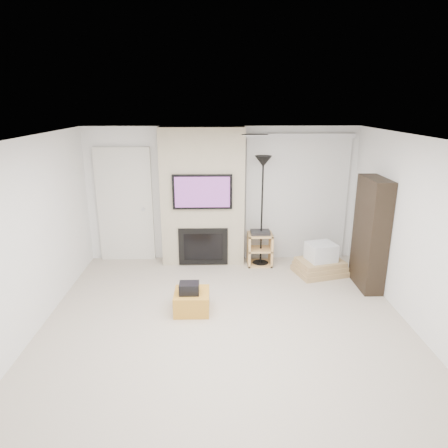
{
  "coord_description": "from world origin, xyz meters",
  "views": [
    {
      "loc": [
        -0.16,
        -4.53,
        2.91
      ],
      "look_at": [
        0.0,
        1.2,
        1.15
      ],
      "focal_mm": 32.0,
      "sensor_mm": 36.0,
      "label": 1
    }
  ],
  "objects_px": {
    "floor_lamp": "(263,180)",
    "ottoman": "(192,301)",
    "av_stand": "(260,247)",
    "bookshelf": "(370,234)",
    "box_stack": "(320,262)"
  },
  "relations": [
    {
      "from": "floor_lamp",
      "to": "ottoman",
      "type": "bearing_deg",
      "value": -124.89
    },
    {
      "from": "ottoman",
      "to": "av_stand",
      "type": "xyz_separation_m",
      "value": [
        1.17,
        1.7,
        0.2
      ]
    },
    {
      "from": "floor_lamp",
      "to": "bookshelf",
      "type": "distance_m",
      "value": 2.01
    },
    {
      "from": "floor_lamp",
      "to": "box_stack",
      "type": "height_order",
      "value": "floor_lamp"
    },
    {
      "from": "bookshelf",
      "to": "floor_lamp",
      "type": "bearing_deg",
      "value": 149.67
    },
    {
      "from": "floor_lamp",
      "to": "box_stack",
      "type": "xyz_separation_m",
      "value": [
        1.0,
        -0.45,
        -1.38
      ]
    },
    {
      "from": "av_stand",
      "to": "box_stack",
      "type": "distance_m",
      "value": 1.12
    },
    {
      "from": "box_stack",
      "to": "bookshelf",
      "type": "xyz_separation_m",
      "value": [
        0.63,
        -0.5,
        0.69
      ]
    },
    {
      "from": "ottoman",
      "to": "floor_lamp",
      "type": "height_order",
      "value": "floor_lamp"
    },
    {
      "from": "av_stand",
      "to": "floor_lamp",
      "type": "bearing_deg",
      "value": 23.22
    },
    {
      "from": "ottoman",
      "to": "bookshelf",
      "type": "xyz_separation_m",
      "value": [
        2.82,
        0.76,
        0.75
      ]
    },
    {
      "from": "floor_lamp",
      "to": "av_stand",
      "type": "height_order",
      "value": "floor_lamp"
    },
    {
      "from": "ottoman",
      "to": "box_stack",
      "type": "height_order",
      "value": "box_stack"
    },
    {
      "from": "floor_lamp",
      "to": "bookshelf",
      "type": "height_order",
      "value": "floor_lamp"
    },
    {
      "from": "floor_lamp",
      "to": "av_stand",
      "type": "xyz_separation_m",
      "value": [
        -0.02,
        -0.01,
        -1.24
      ]
    }
  ]
}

